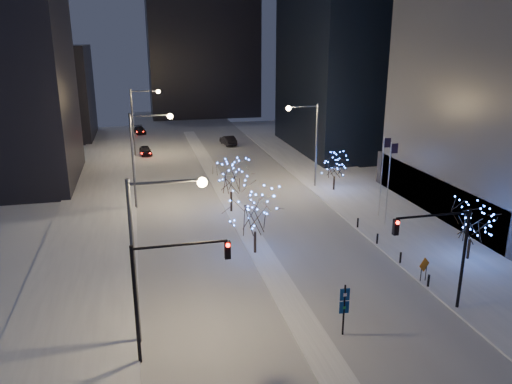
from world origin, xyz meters
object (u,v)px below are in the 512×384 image
object	(u,v)px
holiday_tree_plaza_near	(472,222)
wayfinding_sign	(344,305)
holiday_tree_plaza_far	(335,166)
holiday_tree_median_near	(255,212)
street_lamp_w_near	(151,238)
street_lamp_w_mid	(143,147)
holiday_tree_median_far	(231,177)
car_mid	(228,140)
car_far	(140,130)
traffic_signal_east	(444,245)
construction_sign	(424,267)
street_lamp_w_far	(139,113)
street_lamp_east	(309,134)
car_near	(146,151)
traffic_signal_west	(164,282)

from	to	relation	value
holiday_tree_plaza_near	wayfinding_sign	world-z (taller)	holiday_tree_plaza_near
holiday_tree_plaza_far	holiday_tree_median_near	bearing A→B (deg)	-130.51
street_lamp_w_near	street_lamp_w_mid	size ratio (longest dim) A/B	1.00
holiday_tree_median_near	holiday_tree_median_far	world-z (taller)	holiday_tree_median_near
car_mid	holiday_tree_plaza_near	bearing A→B (deg)	94.17
car_far	wayfinding_sign	bearing A→B (deg)	-89.70
traffic_signal_east	wayfinding_sign	distance (m)	7.57
holiday_tree_median_far	construction_sign	distance (m)	21.47
car_far	holiday_tree_plaza_near	size ratio (longest dim) A/B	0.90
holiday_tree_median_near	holiday_tree_plaza_near	distance (m)	17.21
holiday_tree_median_far	holiday_tree_plaza_far	bearing A→B (deg)	19.84
street_lamp_w_far	street_lamp_east	xyz separation A→B (m)	(19.02, -22.00, -0.05)
street_lamp_east	car_near	size ratio (longest dim) A/B	2.48
traffic_signal_west	holiday_tree_median_near	world-z (taller)	traffic_signal_west
traffic_signal_west	car_near	size ratio (longest dim) A/B	1.74
traffic_signal_east	holiday_tree_median_far	bearing A→B (deg)	112.98
street_lamp_w_mid	street_lamp_w_near	bearing A→B (deg)	-90.00
holiday_tree_plaza_near	construction_sign	distance (m)	6.54
holiday_tree_plaza_far	construction_sign	distance (m)	23.31
holiday_tree_plaza_near	wayfinding_sign	size ratio (longest dim) A/B	1.49
street_lamp_w_mid	street_lamp_w_far	distance (m)	25.00
traffic_signal_east	street_lamp_w_near	bearing A→B (deg)	176.79
holiday_tree_median_far	holiday_tree_plaza_near	bearing A→B (deg)	-43.79
traffic_signal_west	construction_sign	bearing A→B (deg)	14.56
street_lamp_w_mid	car_far	bearing A→B (deg)	90.08
street_lamp_w_near	holiday_tree_plaza_near	size ratio (longest dim) A/B	2.01
holiday_tree_median_near	traffic_signal_east	bearing A→B (deg)	-50.97
car_mid	holiday_tree_plaza_far	world-z (taller)	holiday_tree_plaza_far
street_lamp_w_mid	traffic_signal_east	distance (m)	31.60
holiday_tree_plaza_near	construction_sign	xyz separation A→B (m)	(-5.62, -2.65, -2.02)
car_mid	street_lamp_w_mid	bearing A→B (deg)	56.36
holiday_tree_median_far	car_near	bearing A→B (deg)	105.22
street_lamp_w_near	car_mid	xyz separation A→B (m)	(14.19, 54.67, -5.72)
street_lamp_w_far	traffic_signal_west	size ratio (longest dim) A/B	1.43
street_lamp_w_mid	holiday_tree_plaza_far	size ratio (longest dim) A/B	2.28
street_lamp_w_near	street_lamp_w_far	world-z (taller)	same
car_far	construction_sign	distance (m)	68.75
street_lamp_w_far	street_lamp_east	size ratio (longest dim) A/B	1.00
traffic_signal_west	traffic_signal_east	xyz separation A→B (m)	(17.38, 1.00, 0.00)
street_lamp_w_near	traffic_signal_west	xyz separation A→B (m)	(0.50, -2.00, -1.74)
holiday_tree_median_far	holiday_tree_plaza_far	xyz separation A→B (m)	(13.11, 4.73, -0.75)
holiday_tree_plaza_far	construction_sign	world-z (taller)	holiday_tree_plaza_far
car_far	wayfinding_sign	distance (m)	71.75
traffic_signal_west	car_mid	distance (m)	58.44
street_lamp_w_far	wayfinding_sign	xyz separation A→B (m)	(10.89, -52.05, -4.45)
car_mid	holiday_tree_median_far	bearing A→B (deg)	72.15
traffic_signal_east	holiday_tree_plaza_far	bearing A→B (deg)	82.25
holiday_tree_median_far	construction_sign	size ratio (longest dim) A/B	2.94
street_lamp_w_mid	holiday_tree_median_far	size ratio (longest dim) A/B	1.83
traffic_signal_west	car_far	world-z (taller)	traffic_signal_west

